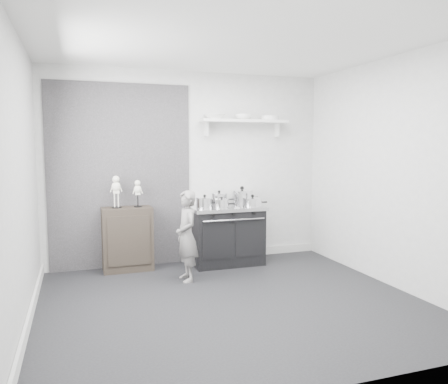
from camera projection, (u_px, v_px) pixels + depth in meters
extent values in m
plane|color=black|center=(231.00, 302.00, 4.66)|extent=(4.00, 4.00, 0.00)
cube|color=#B5B5B2|center=(189.00, 168.00, 6.21)|extent=(4.00, 0.02, 2.70)
cube|color=#B5B5B2|center=(325.00, 194.00, 2.82)|extent=(4.00, 0.02, 2.70)
cube|color=#B5B5B2|center=(20.00, 181.00, 3.88)|extent=(0.02, 3.60, 2.70)
cube|color=#B5B5B2|center=(390.00, 172.00, 5.16)|extent=(0.02, 3.60, 2.70)
cube|color=silver|center=(231.00, 42.00, 4.38)|extent=(4.00, 3.60, 0.02)
cube|color=black|center=(121.00, 176.00, 5.91)|extent=(1.90, 0.02, 2.50)
cube|color=silver|center=(253.00, 251.00, 6.65)|extent=(2.00, 0.03, 0.12)
cube|color=silver|center=(29.00, 320.00, 4.02)|extent=(0.03, 3.60, 0.12)
cube|color=silver|center=(244.00, 121.00, 6.28)|extent=(1.30, 0.26, 0.04)
cube|color=silver|center=(207.00, 129.00, 6.18)|extent=(0.03, 0.12, 0.20)
cube|color=silver|center=(277.00, 130.00, 6.53)|extent=(0.03, 0.12, 0.20)
cube|color=black|center=(226.00, 237.00, 6.16)|extent=(0.97, 0.58, 0.77)
cube|color=silver|center=(226.00, 208.00, 6.12)|extent=(1.03, 0.62, 0.05)
cube|color=black|center=(217.00, 241.00, 5.81)|extent=(0.41, 0.02, 0.50)
cube|color=black|center=(249.00, 238.00, 5.96)|extent=(0.41, 0.02, 0.50)
cylinder|color=silver|center=(234.00, 220.00, 5.83)|extent=(0.87, 0.02, 0.02)
cylinder|color=black|center=(213.00, 215.00, 5.74)|extent=(0.04, 0.03, 0.04)
cylinder|color=black|center=(234.00, 214.00, 5.83)|extent=(0.04, 0.03, 0.04)
cylinder|color=black|center=(254.00, 213.00, 5.93)|extent=(0.04, 0.03, 0.04)
cube|color=black|center=(127.00, 239.00, 5.84)|extent=(0.65, 0.38, 0.85)
imported|color=slate|center=(187.00, 236.00, 5.36)|extent=(0.30, 0.43, 1.12)
cylinder|color=silver|center=(205.00, 203.00, 5.93)|extent=(0.23, 0.23, 0.13)
cylinder|color=silver|center=(205.00, 198.00, 5.92)|extent=(0.23, 0.23, 0.01)
sphere|color=black|center=(205.00, 196.00, 5.92)|extent=(0.04, 0.04, 0.04)
cylinder|color=black|center=(215.00, 203.00, 5.98)|extent=(0.10, 0.02, 0.02)
cylinder|color=silver|center=(219.00, 200.00, 6.18)|extent=(0.22, 0.22, 0.16)
cylinder|color=silver|center=(219.00, 194.00, 6.17)|extent=(0.23, 0.23, 0.01)
sphere|color=black|center=(219.00, 192.00, 6.17)|extent=(0.04, 0.04, 0.04)
cylinder|color=black|center=(229.00, 199.00, 6.23)|extent=(0.10, 0.02, 0.02)
cylinder|color=silver|center=(242.00, 198.00, 6.29)|extent=(0.32, 0.32, 0.19)
cylinder|color=silver|center=(242.00, 191.00, 6.28)|extent=(0.33, 0.33, 0.02)
sphere|color=black|center=(242.00, 188.00, 6.28)|extent=(0.06, 0.06, 0.06)
cylinder|color=black|center=(255.00, 197.00, 6.35)|extent=(0.10, 0.02, 0.02)
cylinder|color=silver|center=(252.00, 203.00, 6.07)|extent=(0.26, 0.26, 0.11)
cylinder|color=silver|center=(252.00, 198.00, 6.07)|extent=(0.27, 0.27, 0.01)
sphere|color=black|center=(252.00, 196.00, 6.06)|extent=(0.05, 0.05, 0.05)
cylinder|color=black|center=(264.00, 202.00, 6.13)|extent=(0.10, 0.02, 0.02)
cylinder|color=silver|center=(222.00, 204.00, 5.90)|extent=(0.19, 0.19, 0.11)
cylinder|color=silver|center=(222.00, 200.00, 5.89)|extent=(0.20, 0.20, 0.01)
sphere|color=black|center=(222.00, 198.00, 5.89)|extent=(0.03, 0.03, 0.03)
cylinder|color=black|center=(231.00, 204.00, 5.94)|extent=(0.10, 0.02, 0.02)
imported|color=white|center=(214.00, 116.00, 6.13)|extent=(0.28, 0.28, 0.07)
imported|color=white|center=(244.00, 117.00, 6.27)|extent=(0.24, 0.24, 0.07)
cylinder|color=silver|center=(270.00, 118.00, 6.40)|extent=(0.26, 0.26, 0.06)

